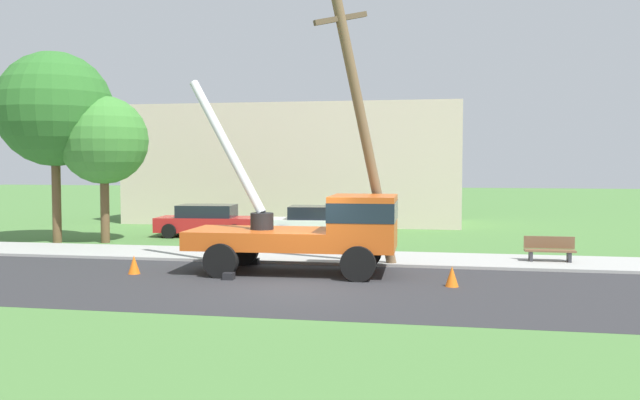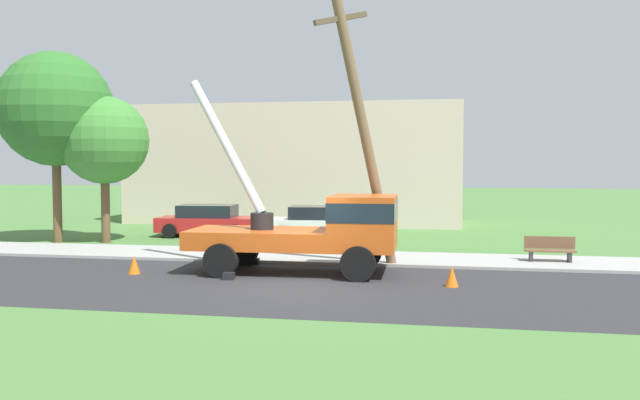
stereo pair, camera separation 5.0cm
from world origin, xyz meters
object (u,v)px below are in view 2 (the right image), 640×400
object	(u,v)px
park_bench	(550,250)
roadside_tree_far	(104,141)
traffic_cone_curbside	(370,261)
leaning_utility_pole	(363,124)
utility_truck	(320,227)
parked_sedan_red	(208,221)
traffic_cone_ahead	(452,276)
traffic_cone_behind	(134,265)
roadside_tree_near	(55,110)
parked_sedan_white	(319,222)

from	to	relation	value
park_bench	roadside_tree_far	size ratio (longest dim) A/B	0.26
traffic_cone_curbside	roadside_tree_far	world-z (taller)	roadside_tree_far
leaning_utility_pole	park_bench	xyz separation A→B (m)	(5.92, 1.94, -4.07)
utility_truck	parked_sedan_red	xyz separation A→B (m)	(-6.85, 8.98, -0.70)
traffic_cone_ahead	parked_sedan_red	xyz separation A→B (m)	(-10.72, 10.47, 0.43)
park_bench	leaning_utility_pole	bearing A→B (deg)	-161.82
traffic_cone_behind	roadside_tree_far	bearing A→B (deg)	123.69
utility_truck	parked_sedan_red	bearing A→B (deg)	127.34
roadside_tree_near	traffic_cone_behind	bearing A→B (deg)	-45.24
traffic_cone_behind	park_bench	xyz separation A→B (m)	(12.46, 4.33, 0.18)
leaning_utility_pole	parked_sedan_red	bearing A→B (deg)	135.81
utility_truck	roadside_tree_near	size ratio (longest dim) A/B	0.87
traffic_cone_ahead	parked_sedan_red	world-z (taller)	parked_sedan_red
utility_truck	roadside_tree_far	xyz separation A→B (m)	(-10.16, 5.95, 2.81)
utility_truck	traffic_cone_ahead	bearing A→B (deg)	-21.09
traffic_cone_curbside	roadside_tree_far	bearing A→B (deg)	156.67
traffic_cone_ahead	park_bench	distance (m)	5.65
utility_truck	traffic_cone_curbside	bearing A→B (deg)	35.39
parked_sedan_red	parked_sedan_white	xyz separation A→B (m)	(5.07, 0.00, 0.00)
roadside_tree_far	leaning_utility_pole	bearing A→B (deg)	-22.66
park_bench	roadside_tree_far	world-z (taller)	roadside_tree_far
traffic_cone_ahead	parked_sedan_white	xyz separation A→B (m)	(-5.65, 10.47, 0.43)
parked_sedan_red	roadside_tree_near	size ratio (longest dim) A/B	0.58
roadside_tree_far	traffic_cone_ahead	bearing A→B (deg)	-27.95
traffic_cone_ahead	parked_sedan_red	bearing A→B (deg)	135.67
parked_sedan_white	roadside_tree_near	bearing A→B (deg)	-162.06
utility_truck	park_bench	distance (m)	7.77
traffic_cone_curbside	traffic_cone_behind	bearing A→B (deg)	-162.80
park_bench	roadside_tree_far	bearing A→B (deg)	170.88
parked_sedan_white	parked_sedan_red	bearing A→B (deg)	-179.98
utility_truck	parked_sedan_red	size ratio (longest dim) A/B	1.51
leaning_utility_pole	parked_sedan_white	distance (m)	9.09
utility_truck	parked_sedan_white	size ratio (longest dim) A/B	1.51
traffic_cone_curbside	roadside_tree_near	world-z (taller)	roadside_tree_near
traffic_cone_ahead	park_bench	bearing A→B (deg)	56.04
park_bench	roadside_tree_near	xyz separation A→B (m)	(-19.17, 2.43, 5.02)
traffic_cone_behind	roadside_tree_far	xyz separation A→B (m)	(-4.72, 7.09, 3.93)
traffic_cone_curbside	park_bench	size ratio (longest dim) A/B	0.35
traffic_cone_ahead	utility_truck	bearing A→B (deg)	158.91
traffic_cone_behind	utility_truck	bearing A→B (deg)	11.77
traffic_cone_behind	roadside_tree_near	xyz separation A→B (m)	(-6.70, 6.76, 5.20)
traffic_cone_behind	roadside_tree_far	distance (m)	9.38
parked_sedan_white	traffic_cone_curbside	bearing A→B (deg)	-68.49
parked_sedan_red	traffic_cone_behind	bearing A→B (deg)	-82.05
traffic_cone_behind	roadside_tree_near	bearing A→B (deg)	134.76
traffic_cone_ahead	park_bench	xyz separation A→B (m)	(3.16, 4.69, 0.18)
traffic_cone_ahead	park_bench	size ratio (longest dim) A/B	0.35
parked_sedan_red	leaning_utility_pole	bearing A→B (deg)	-44.19
leaning_utility_pole	roadside_tree_near	size ratio (longest dim) A/B	1.12
traffic_cone_ahead	parked_sedan_red	distance (m)	14.99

